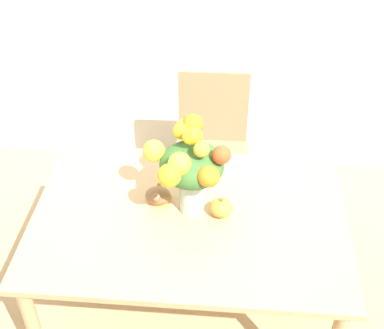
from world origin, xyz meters
The scene contains 6 objects.
ground_plane centered at (0.00, 0.00, 0.00)m, with size 12.00×12.00×0.00m, color tan.
dining_table centered at (0.00, 0.00, 0.63)m, with size 1.35×0.92×0.72m.
flower_vase centered at (0.00, 0.04, 0.97)m, with size 0.36×0.36×0.42m.
pumpkin centered at (0.13, 0.02, 0.76)m, with size 0.10×0.10×0.09m.
turkey_figurine centered at (-0.14, 0.09, 0.77)m, with size 0.11×0.15×0.09m.
dining_chair_near_window centered at (0.06, 0.79, 0.48)m, with size 0.43×0.43×0.92m.
Camera 1 is at (0.15, -1.66, 2.32)m, focal length 50.00 mm.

